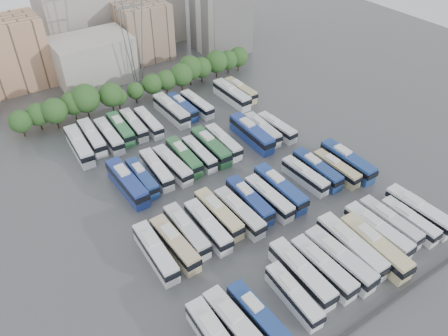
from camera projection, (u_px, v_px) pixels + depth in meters
ground at (241, 189)px, 84.24m from camera, size 220.00×220.00×0.00m
parapet at (374, 313)px, 62.49m from camera, size 56.00×0.50×0.50m
tree_line at (145, 84)px, 109.27m from camera, size 64.83×7.84×8.60m
city_buildings at (72, 39)px, 123.15m from camera, size 102.00×35.00×20.00m
apartment_tower at (221, 8)px, 129.06m from camera, size 14.00×14.00×26.00m
electricity_pylon at (130, 17)px, 106.33m from camera, size 9.00×6.91×33.83m
bus_r0_s1 at (237, 328)px, 58.77m from camera, size 3.44×13.07×4.06m
bus_r0_s2 at (259, 317)px, 60.26m from camera, size 3.04×11.93×3.71m
bus_r0_s4 at (293, 295)px, 63.18m from camera, size 2.99×11.26×3.50m
bus_r0_s5 at (301, 273)px, 65.91m from camera, size 3.14×13.05×4.07m
bus_r0_s6 at (323, 267)px, 66.91m from camera, size 2.93×12.42×3.88m
bus_r0_s7 at (339, 259)px, 68.04m from camera, size 3.39×13.22×4.12m
bus_r0_s8 at (351, 247)px, 70.00m from camera, size 3.47×13.70×4.27m
bus_r0_s9 at (374, 247)px, 69.98m from camera, size 3.46×13.62×4.24m
bus_r0_s10 at (377, 231)px, 72.82m from camera, size 3.11×12.85×4.01m
bus_r0_s11 at (389, 222)px, 74.61m from camera, size 2.81×12.09×3.78m
bus_r0_s12 at (409, 221)px, 75.18m from camera, size 2.42×10.99×3.45m
bus_r0_s13 at (419, 211)px, 76.72m from camera, size 3.29×12.77×3.98m
bus_r1_s0 at (156, 252)px, 69.34m from camera, size 2.98×12.35×3.85m
bus_r1_s1 at (175, 244)px, 70.76m from camera, size 3.13×12.20×3.80m
bus_r1_s2 at (187, 231)px, 73.05m from camera, size 2.73×12.09×3.79m
bus_r1_s3 at (208, 226)px, 73.92m from camera, size 2.69×11.99×3.76m
bus_r1_s4 at (219, 214)px, 76.27m from camera, size 2.85×12.13×3.79m
bus_r1_s5 at (239, 212)px, 76.52m from camera, size 3.01×12.19×3.80m
bus_r1_s6 at (249, 200)px, 79.02m from camera, size 2.94×12.19×3.80m
bus_r1_s7 at (269, 198)px, 79.63m from camera, size 2.85×11.77×3.67m
bus_r1_s8 at (280, 188)px, 81.44m from camera, size 2.82×12.93×4.06m
bus_r1_s10 at (305, 176)px, 84.86m from camera, size 2.93×11.17×3.47m
bus_r1_s11 at (317, 169)px, 86.18m from camera, size 2.68×12.11×3.79m
bus_r1_s12 at (336, 168)px, 86.65m from camera, size 2.74×11.16×3.48m
bus_r1_s13 at (347, 161)px, 88.05m from camera, size 2.87×13.07×4.10m
bus_r2_s1 at (127, 182)px, 82.68m from camera, size 3.26×13.50×4.21m
bus_r2_s2 at (142, 178)px, 84.40m from camera, size 2.61×11.07×3.46m
bus_r2_s3 at (157, 169)px, 86.31m from camera, size 3.10×11.72×3.64m
bus_r2_s4 at (173, 165)px, 87.37m from camera, size 3.04×11.89×3.70m
bus_r2_s5 at (184, 156)px, 89.56m from camera, size 3.03×12.04×3.75m
bus_r2_s6 at (199, 154)px, 90.58m from camera, size 2.56×10.96×3.43m
bus_r2_s7 at (211, 146)px, 92.19m from camera, size 3.03×12.78×3.99m
bus_r2_s8 at (223, 142)px, 93.80m from camera, size 2.88×11.68×3.64m
bus_r2_s10 at (251, 133)px, 95.91m from camera, size 3.37×13.72×4.28m
bus_r2_s11 at (262, 129)px, 97.70m from camera, size 3.11×11.74×3.65m
bus_r2_s12 at (277, 127)px, 98.54m from camera, size 2.93×11.15×3.47m
bus_r3_s0 at (79, 146)px, 92.35m from camera, size 3.46×13.12×4.08m
bus_r3_s1 at (92, 137)px, 95.06m from camera, size 3.22×12.41×3.86m
bus_r3_s2 at (109, 136)px, 95.55m from camera, size 2.93×12.12×3.78m
bus_r3_s3 at (121, 128)px, 97.97m from camera, size 3.06×11.72×3.65m
bus_r3_s4 at (134, 125)px, 99.28m from camera, size 2.95×11.46×3.57m
bus_r3_s5 at (149, 122)px, 100.11m from camera, size 2.71×11.24×3.51m
bus_r3_s7 at (171, 110)px, 103.93m from camera, size 3.26×13.25×4.13m
bus_r3_s8 at (182, 107)px, 105.68m from camera, size 2.62×11.37×3.56m
bus_r3_s9 at (197, 104)px, 106.63m from camera, size 3.00×11.55×3.59m
bus_r3_s12 at (232, 94)px, 110.02m from camera, size 3.01×13.11×4.10m
bus_r3_s13 at (240, 90)px, 112.37m from camera, size 2.87×11.45×3.57m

